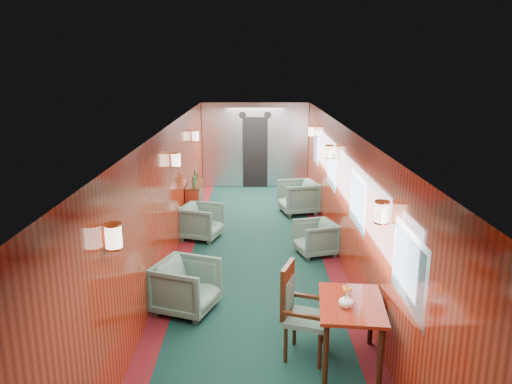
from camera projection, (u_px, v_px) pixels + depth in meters
room at (256, 175)px, 8.26m from camera, size 12.00×12.10×2.40m
bulkhead at (255, 146)px, 14.10m from camera, size 2.98×0.17×2.39m
windows_right at (343, 182)px, 8.55m from camera, size 0.02×8.60×0.80m
wall_sconces at (256, 159)px, 8.77m from camera, size 2.97×7.97×0.25m
dining_table at (351, 313)px, 5.71m from camera, size 0.84×1.11×0.78m
side_chair at (298, 307)px, 5.90m from camera, size 0.64×0.66×1.15m
credenza at (195, 203)px, 10.99m from camera, size 0.31×0.99×1.16m
flower_vase at (346, 300)px, 5.55m from camera, size 0.17×0.17×0.17m
armchair_left_near at (187, 287)px, 7.04m from camera, size 1.03×1.02×0.74m
armchair_left_far at (201, 222)px, 10.01m from camera, size 0.94×0.93×0.69m
armchair_right_near at (315, 238)px, 9.17m from camera, size 0.85×0.84×0.63m
armchair_right_far at (298, 197)px, 11.72m from camera, size 1.00×0.99×0.77m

